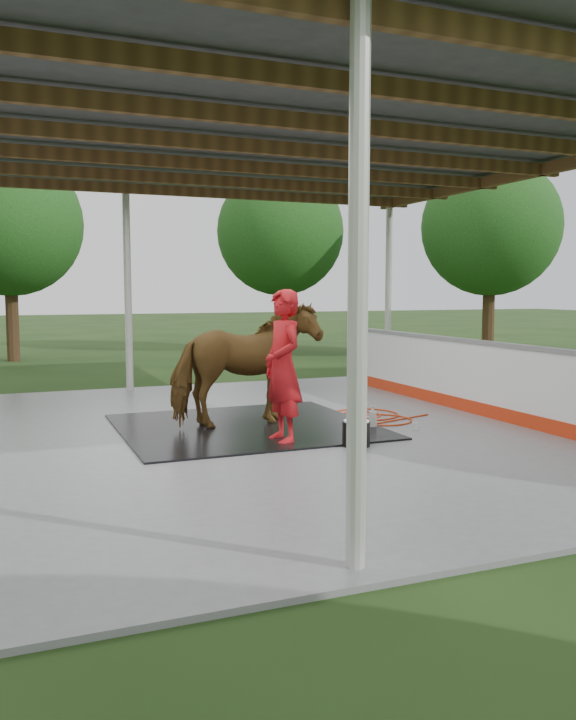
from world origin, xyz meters
name	(u,v)px	position (x,y,z in m)	size (l,w,h in m)	color
ground	(190,440)	(0.00, 0.00, 0.00)	(100.00, 100.00, 0.00)	#1E3814
concrete_slab	(190,438)	(0.00, 0.00, 0.03)	(12.00, 10.00, 0.05)	slate
pavilion_structure	(186,132)	(0.00, 0.00, 3.97)	(12.60, 10.60, 4.05)	beige
dasher_board	(479,379)	(4.60, 0.00, 0.59)	(0.16, 8.00, 1.15)	red
tree_belt	(191,160)	(0.30, 0.90, 3.79)	(28.00, 28.00, 5.80)	#382314
rubber_mat	(245,426)	(0.88, 0.33, 0.06)	(3.44, 3.22, 0.03)	black
horse	(245,364)	(0.88, 0.33, 0.94)	(0.93, 2.04, 1.73)	brown
handler	(283,366)	(1.02, -0.76, 1.02)	(0.71, 0.46, 1.93)	red
wash_bucket	(356,433)	(1.78, -1.31, 0.21)	(0.34, 0.34, 0.32)	black
soap_bottle_a	(373,417)	(2.51, -0.40, 0.21)	(0.12, 0.12, 0.32)	silver
soap_bottle_b	(415,424)	(2.99, -0.73, 0.13)	(0.07, 0.08, 0.16)	#338CD8
hose_coil	(358,417)	(2.71, 0.41, 0.06)	(2.28, 1.46, 0.02)	#BB330D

